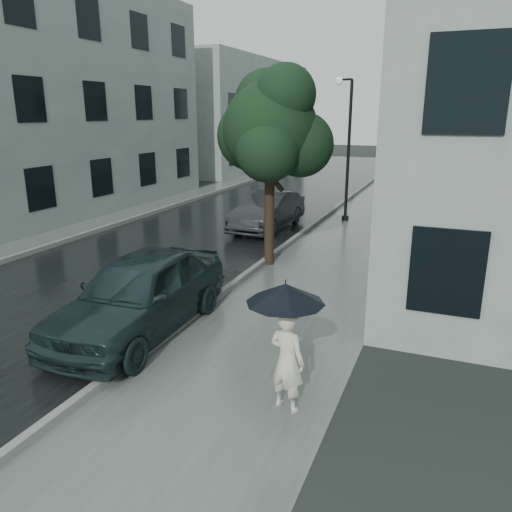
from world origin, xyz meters
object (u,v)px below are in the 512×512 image
at_px(lamp_post, 346,141).
at_px(car_near, 140,293).
at_px(street_tree, 271,128).
at_px(pedestrian, 287,361).
at_px(car_far, 268,211).

xyz_separation_m(lamp_post, car_near, (-1.36, -12.00, -2.33)).
xyz_separation_m(street_tree, lamp_post, (0.61, 6.70, -0.66)).
height_order(pedestrian, street_tree, street_tree).
distance_m(street_tree, car_near, 6.13).
bearing_deg(car_far, car_near, -82.32).
relative_size(lamp_post, car_far, 1.31).
bearing_deg(pedestrian, car_far, -52.30).
bearing_deg(car_far, pedestrian, -65.56).
xyz_separation_m(pedestrian, car_near, (-3.51, 1.50, 0.02)).
relative_size(pedestrian, lamp_post, 0.28).
relative_size(street_tree, lamp_post, 0.99).
xyz_separation_m(street_tree, car_near, (-0.75, -5.30, -2.98)).
relative_size(lamp_post, car_near, 1.18).
relative_size(pedestrian, car_near, 0.33).
distance_m(pedestrian, car_far, 11.67).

